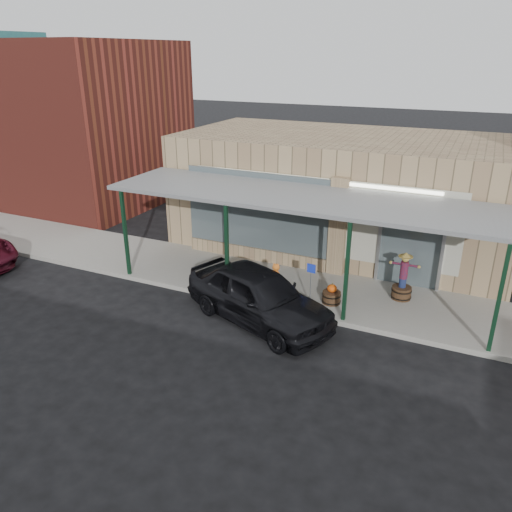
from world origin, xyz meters
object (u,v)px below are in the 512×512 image
at_px(handicap_sign, 311,279).
at_px(parked_sedan, 259,295).
at_px(barrel_scarecrow, 402,283).
at_px(barrel_pumpkin, 332,296).

relative_size(handicap_sign, parked_sedan, 0.26).
bearing_deg(parked_sedan, handicap_sign, -19.54).
distance_m(handicap_sign, parked_sedan, 1.67).
distance_m(barrel_scarecrow, handicap_sign, 2.81).
relative_size(barrel_pumpkin, parked_sedan, 0.13).
height_order(barrel_scarecrow, handicap_sign, barrel_scarecrow).
height_order(barrel_pumpkin, handicap_sign, handicap_sign).
distance_m(barrel_pumpkin, parked_sedan, 2.32).
xyz_separation_m(barrel_scarecrow, handicap_sign, (-2.37, -1.48, 0.32)).
distance_m(barrel_scarecrow, barrel_pumpkin, 2.17).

